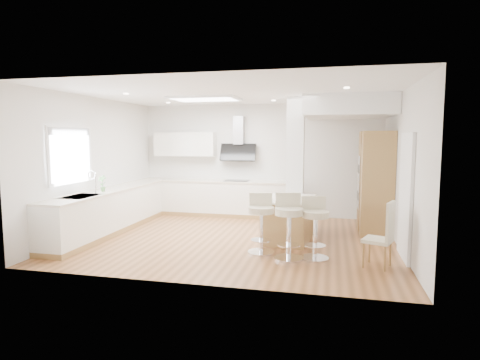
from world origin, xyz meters
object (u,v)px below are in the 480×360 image
(peninsula, at_px, (288,219))
(bar_stool_b, at_px, (289,223))
(dining_chair, at_px, (384,233))
(bar_stool_c, at_px, (315,224))
(bar_stool_a, at_px, (261,220))

(peninsula, height_order, bar_stool_b, bar_stool_b)
(bar_stool_b, xyz_separation_m, dining_chair, (1.45, -0.14, -0.05))
(peninsula, bearing_deg, dining_chair, -35.18)
(peninsula, xyz_separation_m, bar_stool_b, (0.14, -1.21, 0.19))
(dining_chair, bearing_deg, bar_stool_c, -172.11)
(bar_stool_a, distance_m, dining_chair, 1.98)
(bar_stool_a, bearing_deg, bar_stool_b, -39.66)
(bar_stool_b, bearing_deg, bar_stool_a, 141.84)
(bar_stool_c, distance_m, dining_chair, 1.06)
(dining_chair, bearing_deg, bar_stool_b, -164.44)
(peninsula, relative_size, bar_stool_c, 1.41)
(bar_stool_a, height_order, dining_chair, dining_chair)
(bar_stool_a, bearing_deg, bar_stool_c, -22.40)
(bar_stool_c, relative_size, dining_chair, 0.99)
(peninsula, bearing_deg, bar_stool_c, -58.29)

